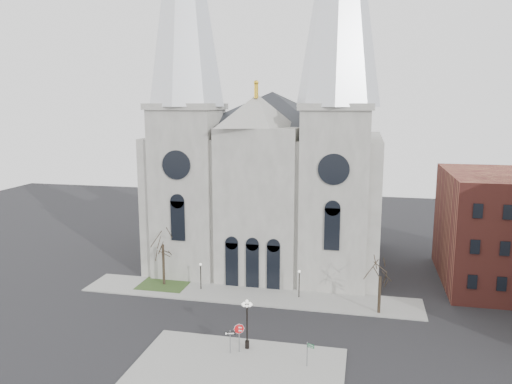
% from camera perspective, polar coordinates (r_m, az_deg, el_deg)
% --- Properties ---
extents(ground, '(160.00, 160.00, 0.00)m').
position_cam_1_polar(ground, '(50.50, -3.95, -16.24)').
color(ground, black).
rests_on(ground, ground).
extents(sidewalk_near, '(18.00, 10.00, 0.14)m').
position_cam_1_polar(sidewalk_near, '(45.49, -1.99, -19.28)').
color(sidewalk_near, gray).
rests_on(sidewalk_near, ground).
extents(sidewalk_far, '(40.00, 6.00, 0.14)m').
position_cam_1_polar(sidewalk_far, '(60.18, -0.93, -11.67)').
color(sidewalk_far, gray).
rests_on(sidewalk_far, ground).
extents(grass_patch, '(6.00, 5.00, 0.18)m').
position_cam_1_polar(grass_patch, '(64.33, -10.45, -10.36)').
color(grass_patch, '#2F491F').
rests_on(grass_patch, ground).
extents(cathedral, '(33.00, 26.66, 54.00)m').
position_cam_1_polar(cathedral, '(67.61, 1.37, 6.77)').
color(cathedral, gray).
rests_on(cathedral, ground).
extents(bg_building_brick, '(14.00, 18.00, 14.00)m').
position_cam_1_polar(bg_building_brick, '(69.26, 26.39, -3.82)').
color(bg_building_brick, maroon).
rests_on(bg_building_brick, ground).
extents(tree_left, '(3.20, 3.20, 7.50)m').
position_cam_1_polar(tree_left, '(62.64, -10.61, -5.65)').
color(tree_left, black).
rests_on(tree_left, ground).
extents(tree_right, '(3.20, 3.20, 6.00)m').
position_cam_1_polar(tree_right, '(55.37, 14.03, -9.10)').
color(tree_right, black).
rests_on(tree_right, ground).
extents(ped_lamp_left, '(0.32, 0.32, 3.26)m').
position_cam_1_polar(ped_lamp_left, '(61.43, -6.35, -9.03)').
color(ped_lamp_left, black).
rests_on(ped_lamp_left, sidewalk_far).
extents(ped_lamp_right, '(0.32, 0.32, 3.26)m').
position_cam_1_polar(ped_lamp_right, '(58.83, 4.96, -9.88)').
color(ped_lamp_right, black).
rests_on(ped_lamp_right, sidewalk_far).
extents(stop_sign, '(0.98, 0.10, 2.72)m').
position_cam_1_polar(stop_sign, '(46.72, -1.94, -15.69)').
color(stop_sign, slate).
rests_on(stop_sign, sidewalk_near).
extents(globe_lamp, '(1.20, 1.20, 4.73)m').
position_cam_1_polar(globe_lamp, '(46.88, -1.03, -14.18)').
color(globe_lamp, black).
rests_on(globe_lamp, sidewalk_near).
extents(one_way_sign, '(0.93, 0.31, 2.18)m').
position_cam_1_polar(one_way_sign, '(46.71, -2.98, -16.31)').
color(one_way_sign, slate).
rests_on(one_way_sign, sidewalk_near).
extents(street_name_sign, '(0.68, 0.28, 2.21)m').
position_cam_1_polar(street_name_sign, '(44.90, 5.97, -17.75)').
color(street_name_sign, slate).
rests_on(street_name_sign, sidewalk_near).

